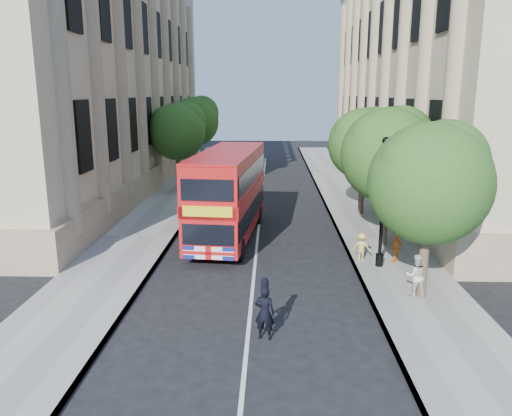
# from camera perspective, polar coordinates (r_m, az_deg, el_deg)

# --- Properties ---
(ground) EXTENTS (120.00, 120.00, 0.00)m
(ground) POSITION_cam_1_polar(r_m,az_deg,el_deg) (14.85, -0.96, -14.69)
(ground) COLOR black
(ground) RESTS_ON ground
(pavement_right) EXTENTS (3.50, 80.00, 0.12)m
(pavement_right) POSITION_cam_1_polar(r_m,az_deg,el_deg) (24.65, 13.68, -3.44)
(pavement_right) COLOR gray
(pavement_right) RESTS_ON ground
(pavement_left) EXTENTS (3.50, 80.00, 0.12)m
(pavement_left) POSITION_cam_1_polar(r_m,az_deg,el_deg) (24.95, -13.17, -3.21)
(pavement_left) COLOR gray
(pavement_left) RESTS_ON ground
(building_right) EXTENTS (12.00, 38.00, 18.00)m
(building_right) POSITION_cam_1_polar(r_m,az_deg,el_deg) (39.43, 22.08, 15.20)
(building_right) COLOR tan
(building_right) RESTS_ON ground
(building_left) EXTENTS (12.00, 38.00, 18.00)m
(building_left) POSITION_cam_1_polar(r_m,az_deg,el_deg) (39.89, -20.20, 15.32)
(building_left) COLOR tan
(building_left) RESTS_ON ground
(tree_right_near) EXTENTS (4.00, 4.00, 6.08)m
(tree_right_near) POSITION_cam_1_polar(r_m,az_deg,el_deg) (17.18, 19.39, 3.40)
(tree_right_near) COLOR #473828
(tree_right_near) RESTS_ON ground
(tree_right_mid) EXTENTS (4.20, 4.20, 6.37)m
(tree_right_mid) POSITION_cam_1_polar(r_m,az_deg,el_deg) (22.89, 14.99, 6.45)
(tree_right_mid) COLOR #473828
(tree_right_mid) RESTS_ON ground
(tree_right_far) EXTENTS (4.00, 4.00, 6.15)m
(tree_right_far) POSITION_cam_1_polar(r_m,az_deg,el_deg) (28.75, 12.30, 7.60)
(tree_right_far) COLOR #473828
(tree_right_far) RESTS_ON ground
(tree_left_far) EXTENTS (4.00, 4.00, 6.30)m
(tree_left_far) POSITION_cam_1_polar(r_m,az_deg,el_deg) (35.86, -8.94, 8.98)
(tree_left_far) COLOR #473828
(tree_left_far) RESTS_ON ground
(tree_left_back) EXTENTS (4.20, 4.20, 6.65)m
(tree_left_back) POSITION_cam_1_polar(r_m,az_deg,el_deg) (43.71, -7.01, 10.10)
(tree_left_back) COLOR #473828
(tree_left_back) RESTS_ON ground
(lamp_post) EXTENTS (0.32, 0.32, 5.16)m
(lamp_post) POSITION_cam_1_polar(r_m,az_deg,el_deg) (20.10, 14.24, 0.01)
(lamp_post) COLOR black
(lamp_post) RESTS_ON pavement_right
(double_decker_bus) EXTENTS (3.21, 9.15, 4.14)m
(double_decker_bus) POSITION_cam_1_polar(r_m,az_deg,el_deg) (23.75, -3.18, 1.84)
(double_decker_bus) COLOR #B10C0D
(double_decker_bus) RESTS_ON ground
(box_van) EXTENTS (2.23, 5.33, 3.03)m
(box_van) POSITION_cam_1_polar(r_m,az_deg,el_deg) (28.17, -5.48, 1.91)
(box_van) COLOR black
(box_van) RESTS_ON ground
(police_constable) EXTENTS (0.64, 0.49, 1.59)m
(police_constable) POSITION_cam_1_polar(r_m,az_deg,el_deg) (14.51, 0.99, -11.87)
(police_constable) COLOR black
(police_constable) RESTS_ON ground
(woman_pedestrian) EXTENTS (0.74, 0.59, 1.51)m
(woman_pedestrian) POSITION_cam_1_polar(r_m,az_deg,el_deg) (17.84, 17.81, -7.37)
(woman_pedestrian) COLOR beige
(woman_pedestrian) RESTS_ON pavement_right
(child_a) EXTENTS (0.74, 0.63, 1.19)m
(child_a) POSITION_cam_1_polar(r_m,az_deg,el_deg) (21.18, 15.73, -4.45)
(child_a) COLOR orange
(child_a) RESTS_ON pavement_right
(child_b) EXTENTS (0.85, 0.64, 1.17)m
(child_b) POSITION_cam_1_polar(r_m,az_deg,el_deg) (21.08, 11.99, -4.36)
(child_b) COLOR gold
(child_b) RESTS_ON pavement_right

